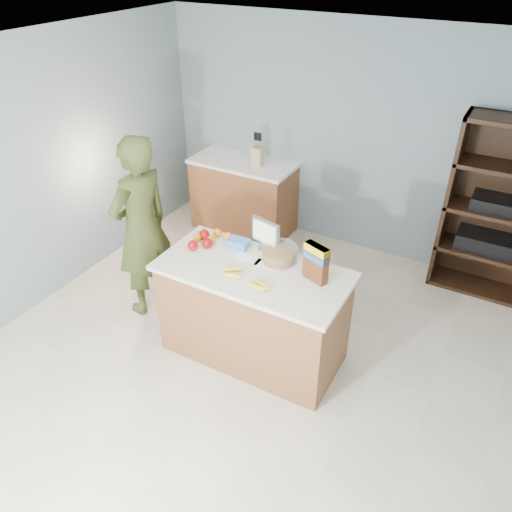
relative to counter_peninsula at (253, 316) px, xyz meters
The scene contains 15 objects.
floor 0.51m from the counter_peninsula, 90.00° to the right, with size 4.50×5.00×0.02m, color beige.
walls 1.27m from the counter_peninsula, 90.00° to the right, with size 4.52×5.02×2.51m.
counter_peninsula is the anchor object (origin of this frame).
back_cabinet 2.25m from the counter_peninsula, 122.28° to the left, with size 1.24×0.62×0.90m.
shelving_unit 2.61m from the counter_peninsula, 52.89° to the left, with size 0.90×0.40×1.80m.
person 1.32m from the counter_peninsula, behind, with size 0.64×0.42×1.76m, color #36401A.
knife_block 2.19m from the counter_peninsula, 117.95° to the left, with size 0.12×0.10×0.31m.
envelopes 0.50m from the counter_peninsula, 99.20° to the left, with size 0.41×0.13×0.00m.
bananas 0.53m from the counter_peninsula, 81.07° to the right, with size 0.47×0.21×0.04m.
apples 0.78m from the counter_peninsula, 169.82° to the left, with size 0.19×0.29×0.09m.
oranges 0.79m from the counter_peninsula, 157.44° to the left, with size 0.31×0.23×0.08m.
blue_carton 0.63m from the counter_peninsula, 140.08° to the left, with size 0.18×0.12×0.08m, color blue.
salad_bowl 0.60m from the counter_peninsula, 60.69° to the left, with size 0.30×0.30×0.13m.
tv 0.71m from the counter_peninsula, 99.90° to the left, with size 0.28×0.12×0.28m.
cereal_box 0.83m from the counter_peninsula, 13.19° to the left, with size 0.22×0.14×0.31m.
Camera 1 is at (1.62, -2.55, 3.17)m, focal length 35.00 mm.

